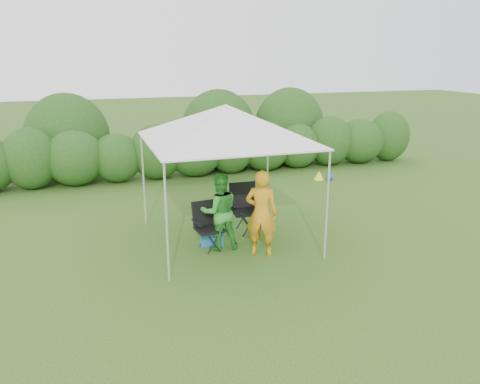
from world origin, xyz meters
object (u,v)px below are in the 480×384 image
object	(u,v)px
canopy	(226,123)
cooler	(212,235)
chair_left	(208,222)
chair_right	(245,204)
man	(261,213)
woman	(219,212)

from	to	relation	value
canopy	cooler	distance (m)	2.29
chair_left	chair_right	bearing A→B (deg)	25.93
canopy	man	xyz separation A→B (m)	(0.41, -0.94, -1.61)
chair_right	chair_left	size ratio (longest dim) A/B	1.12
chair_right	woman	size ratio (longest dim) A/B	0.68
canopy	chair_left	bearing A→B (deg)	-149.62
woman	chair_left	bearing A→B (deg)	-26.51
chair_right	chair_left	world-z (taller)	chair_right
chair_left	cooler	size ratio (longest dim) A/B	1.77
man	woman	world-z (taller)	man
chair_left	woman	bearing A→B (deg)	-36.15
chair_right	chair_left	xyz separation A→B (m)	(-1.01, -0.66, -0.07)
chair_left	canopy	bearing A→B (deg)	23.11
chair_left	woman	xyz separation A→B (m)	(0.22, -0.12, 0.24)
chair_right	cooler	distance (m)	1.12
chair_left	woman	distance (m)	0.35
chair_left	man	xyz separation A→B (m)	(0.89, -0.66, 0.31)
man	chair_right	bearing A→B (deg)	-66.27
man	cooler	xyz separation A→B (m)	(-0.78, 0.79, -0.64)
canopy	chair_left	world-z (taller)	canopy
woman	chair_right	bearing A→B (deg)	-133.23
man	chair_left	bearing A→B (deg)	-7.46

